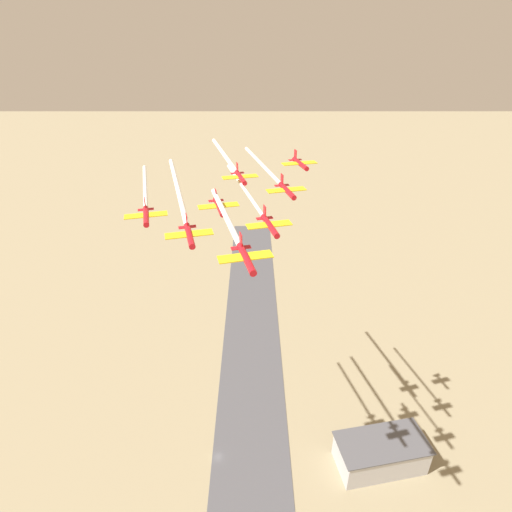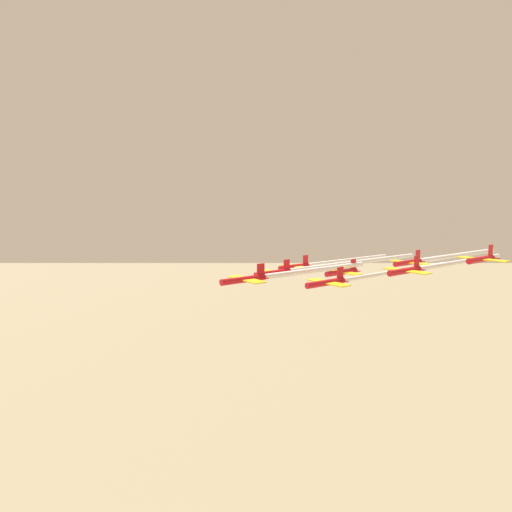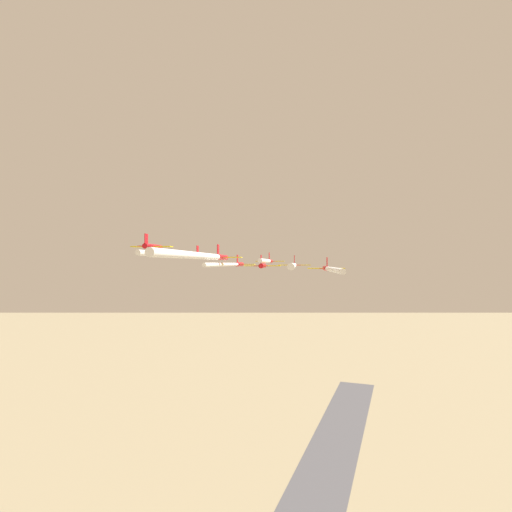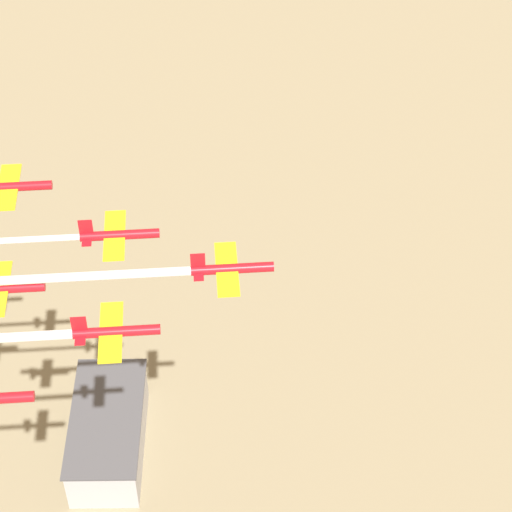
{
  "view_description": "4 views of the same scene",
  "coord_description": "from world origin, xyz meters",
  "px_view_note": "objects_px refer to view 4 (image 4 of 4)",
  "views": [
    {
      "loc": [
        4.11,
        111.42,
        160.14
      ],
      "look_at": [
        -8.54,
        44.47,
        122.95
      ],
      "focal_mm": 28.0,
      "sensor_mm": 36.0,
      "label": 1
    },
    {
      "loc": [
        -74.2,
        91.05,
        140.15
      ],
      "look_at": [
        -3.23,
        44.76,
        129.67
      ],
      "focal_mm": 28.0,
      "sensor_mm": 36.0,
      "label": 2
    },
    {
      "loc": [
        13.01,
        -90.19,
        124.78
      ],
      "look_at": [
        -11.59,
        53.64,
        127.34
      ],
      "focal_mm": 28.0,
      "sensor_mm": 36.0,
      "label": 3
    },
    {
      "loc": [
        86.46,
        51.42,
        215.63
      ],
      "look_at": [
        -6.94,
        52.56,
        126.55
      ],
      "focal_mm": 70.0,
      "sensor_mm": 36.0,
      "label": 4
    }
  ],
  "objects_px": {
    "jet_0": "(229,269)",
    "jet_2": "(113,332)",
    "jet_3": "(10,187)",
    "hangar": "(108,433)",
    "jet_4": "(0,288)",
    "jet_1": "(117,235)"
  },
  "relations": [
    {
      "from": "hangar",
      "to": "jet_1",
      "type": "distance_m",
      "value": 130.56
    },
    {
      "from": "hangar",
      "to": "jet_2",
      "type": "distance_m",
      "value": 138.6
    },
    {
      "from": "jet_2",
      "to": "jet_4",
      "type": "relative_size",
      "value": 1.0
    },
    {
      "from": "jet_0",
      "to": "jet_2",
      "type": "relative_size",
      "value": 1.0
    },
    {
      "from": "jet_3",
      "to": "hangar",
      "type": "bearing_deg",
      "value": 179.99
    },
    {
      "from": "hangar",
      "to": "jet_0",
      "type": "xyz_separation_m",
      "value": [
        61.59,
        33.58,
        118.57
      ]
    },
    {
      "from": "jet_0",
      "to": "jet_3",
      "type": "xyz_separation_m",
      "value": [
        -15.55,
        -30.7,
        1.18
      ]
    },
    {
      "from": "jet_0",
      "to": "jet_4",
      "type": "bearing_deg",
      "value": -90.0
    },
    {
      "from": "hangar",
      "to": "jet_0",
      "type": "height_order",
      "value": "jet_0"
    },
    {
      "from": "jet_3",
      "to": "jet_4",
      "type": "distance_m",
      "value": 17.64
    },
    {
      "from": "hangar",
      "to": "jet_4",
      "type": "relative_size",
      "value": 3.48
    },
    {
      "from": "jet_1",
      "to": "jet_2",
      "type": "height_order",
      "value": "jet_1"
    },
    {
      "from": "jet_3",
      "to": "jet_4",
      "type": "bearing_deg",
      "value": -0.0
    },
    {
      "from": "jet_1",
      "to": "jet_3",
      "type": "relative_size",
      "value": 1.0
    },
    {
      "from": "hangar",
      "to": "jet_0",
      "type": "relative_size",
      "value": 3.48
    },
    {
      "from": "jet_0",
      "to": "jet_3",
      "type": "bearing_deg",
      "value": -120.47
    },
    {
      "from": "jet_3",
      "to": "jet_0",
      "type": "bearing_deg",
      "value": 59.53
    },
    {
      "from": "jet_2",
      "to": "jet_4",
      "type": "height_order",
      "value": "jet_2"
    },
    {
      "from": "jet_3",
      "to": "jet_4",
      "type": "relative_size",
      "value": 1.0
    },
    {
      "from": "hangar",
      "to": "jet_1",
      "type": "xyz_separation_m",
      "value": [
        53.81,
        18.24,
        117.55
      ]
    },
    {
      "from": "jet_2",
      "to": "jet_4",
      "type": "distance_m",
      "value": 17.2
    },
    {
      "from": "jet_2",
      "to": "jet_4",
      "type": "xyz_separation_m",
      "value": [
        -7.77,
        -15.35,
        -0.14
      ]
    }
  ]
}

